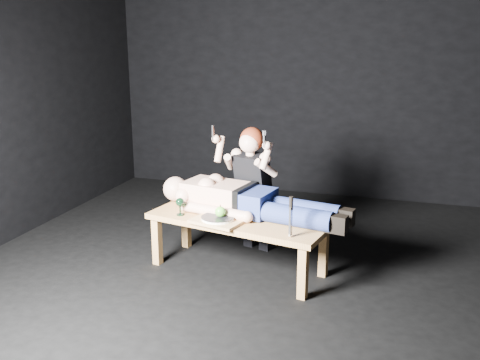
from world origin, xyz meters
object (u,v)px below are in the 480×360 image
Objects in this scene: lying_man at (251,198)px; kneeling_woman at (257,187)px; carving_knife at (291,217)px; serving_tray at (218,221)px; goblet at (180,207)px; table at (238,244)px.

lying_man is 0.37m from kneeling_woman.
lying_man is 1.32× the size of kneeling_woman.
carving_knife reaches higher than lying_man.
serving_tray is (-0.14, -0.63, -0.11)m from kneeling_woman.
lying_man is at bearing 146.59° from carving_knife.
lying_man is 0.35m from serving_tray.
kneeling_woman is 0.75m from goblet.
lying_man is 3.91× the size of serving_tray.
carving_knife is at bearing -12.44° from goblet.
carving_knife reaches higher than goblet.
kneeling_woman is (0.02, 0.48, 0.35)m from table.
lying_man reaches higher than goblet.
serving_tray is at bearing -114.28° from lying_man.
carving_knife reaches higher than serving_tray.
carving_knife is at bearing -13.01° from serving_tray.
serving_tray is 0.64m from carving_knife.
lying_man is 0.58m from goblet.
table is 1.26× the size of kneeling_woman.
serving_tray is (-0.12, -0.15, 0.24)m from table.
goblet is 0.98m from carving_knife.
goblet is (-0.49, -0.56, -0.05)m from kneeling_woman.
table is 0.30m from serving_tray.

